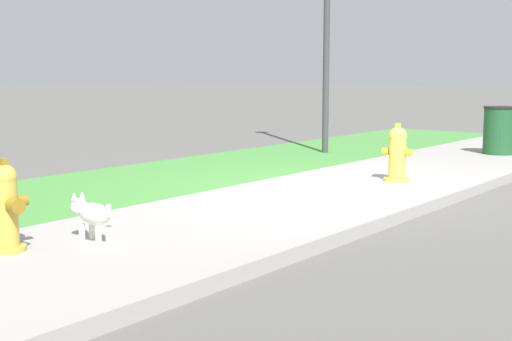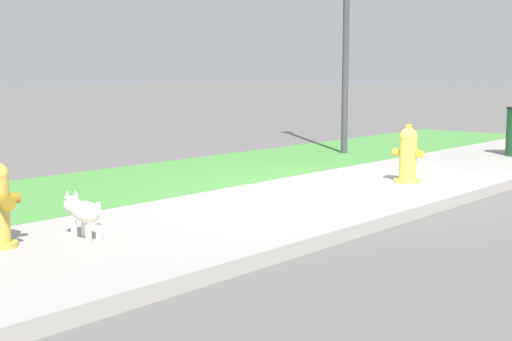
{
  "view_description": "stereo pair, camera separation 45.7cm",
  "coord_description": "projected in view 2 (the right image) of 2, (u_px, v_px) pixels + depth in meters",
  "views": [
    {
      "loc": [
        -7.26,
        -4.29,
        1.41
      ],
      "look_at": [
        -1.5,
        0.13,
        0.4
      ],
      "focal_mm": 50.0,
      "sensor_mm": 36.0,
      "label": 1
    },
    {
      "loc": [
        -6.97,
        -4.64,
        1.41
      ],
      "look_at": [
        -1.5,
        0.13,
        0.4
      ],
      "focal_mm": 50.0,
      "sensor_mm": 36.0,
      "label": 2
    }
  ],
  "objects": [
    {
      "name": "small_white_dog",
      "position": [
        83.0,
        212.0,
        5.96
      ],
      "size": [
        0.21,
        0.52,
        0.41
      ],
      "rotation": [
        0.0,
        0.0,
        1.48
      ],
      "color": "silver",
      "rests_on": "ground"
    },
    {
      "name": "street_curb",
      "position": [
        451.0,
        200.0,
        7.56
      ],
      "size": [
        18.0,
        0.16,
        0.12
      ],
      "primitive_type": "cube",
      "color": "#9E9993",
      "rests_on": "ground"
    },
    {
      "name": "sidewalk_pavement",
      "position": [
        348.0,
        191.0,
        8.42
      ],
      "size": [
        18.0,
        2.46,
        0.01
      ],
      "primitive_type": "cube",
      "color": "#9E9993",
      "rests_on": "ground"
    },
    {
      "name": "grass_verge",
      "position": [
        199.0,
        172.0,
        10.06
      ],
      "size": [
        18.0,
        2.55,
        0.01
      ],
      "primitive_type": "cube",
      "color": "#47893D",
      "rests_on": "ground"
    },
    {
      "name": "fire_hydrant_far_end",
      "position": [
        408.0,
        155.0,
        9.04
      ],
      "size": [
        0.38,
        0.4,
        0.75
      ],
      "rotation": [
        0.0,
        0.0,
        4.78
      ],
      "color": "yellow",
      "rests_on": "ground"
    },
    {
      "name": "ground_plane",
      "position": [
        348.0,
        192.0,
        8.42
      ],
      "size": [
        120.0,
        120.0,
        0.0
      ],
      "primitive_type": "plane",
      "color": "#5B5956"
    }
  ]
}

